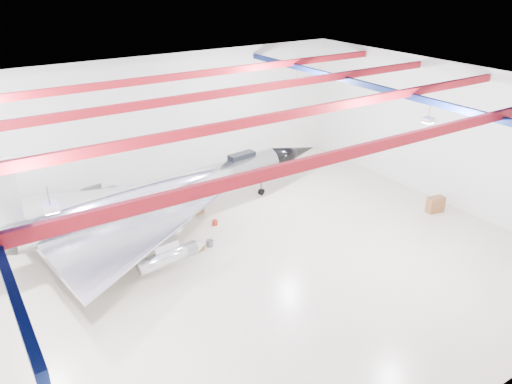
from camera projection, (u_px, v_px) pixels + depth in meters
floor at (222, 272)px, 31.15m from camera, size 40.00×40.00×0.00m
wall_back at (129, 127)px, 40.30m from camera, size 40.00×0.00×40.00m
wall_right at (444, 134)px, 38.77m from camera, size 0.00×30.00×30.00m
ceiling at (216, 98)px, 26.57m from camera, size 40.00×40.00×0.00m
ceiling_structure at (216, 111)px, 26.85m from camera, size 39.50×29.50×1.08m
jet_aircraft at (163, 197)px, 35.21m from camera, size 28.36×17.98×7.74m
desk at (435, 204)px, 38.50m from camera, size 1.45×0.91×1.23m
crate_ply at (139, 258)px, 32.37m from camera, size 0.57×0.51×0.32m
toolbox_red at (110, 236)px, 34.93m from camera, size 0.47×0.42×0.27m
engine_drum at (210, 243)px, 33.95m from camera, size 0.54×0.54×0.44m
parts_bin at (199, 210)px, 38.41m from camera, size 0.77×0.66×0.48m
tool_chest at (215, 223)px, 36.72m from camera, size 0.45×0.45×0.37m
oil_barrel at (199, 248)px, 33.39m from camera, size 0.69×0.58×0.44m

